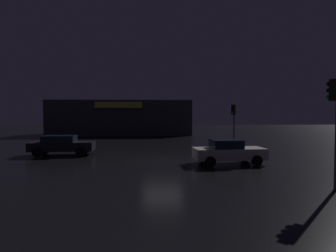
{
  "coord_description": "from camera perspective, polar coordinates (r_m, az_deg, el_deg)",
  "views": [
    {
      "loc": [
        -0.7,
        -17.8,
        2.97
      ],
      "look_at": [
        0.8,
        7.62,
        1.91
      ],
      "focal_mm": 29.67,
      "sensor_mm": 36.0,
      "label": 1
    }
  ],
  "objects": [
    {
      "name": "traffic_signal_opposite",
      "position": [
        12.74,
        31.05,
        2.4
      ],
      "size": [
        0.42,
        0.43,
        4.35
      ],
      "color": "#595B60",
      "rests_on": "ground"
    },
    {
      "name": "car_near",
      "position": [
        21.7,
        -20.99,
        -3.6
      ],
      "size": [
        4.55,
        2.03,
        1.44
      ],
      "color": "black",
      "rests_on": "ground"
    },
    {
      "name": "ground_plane",
      "position": [
        18.06,
        -1.11,
        -7.08
      ],
      "size": [
        120.0,
        120.0,
        0.0
      ],
      "primitive_type": "plane",
      "color": "black"
    },
    {
      "name": "store_building",
      "position": [
        42.16,
        -9.5,
        1.71
      ],
      "size": [
        20.28,
        7.41,
        4.98
      ],
      "color": "#33383D",
      "rests_on": "ground"
    },
    {
      "name": "car_far",
      "position": [
        17.09,
        12.29,
        -5.17
      ],
      "size": [
        4.28,
        2.09,
        1.47
      ],
      "color": "silver",
      "rests_on": "ground"
    },
    {
      "name": "traffic_signal_main",
      "position": [
        26.01,
        13.31,
        1.93
      ],
      "size": [
        0.42,
        0.42,
        3.86
      ],
      "color": "#595B60",
      "rests_on": "ground"
    }
  ]
}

